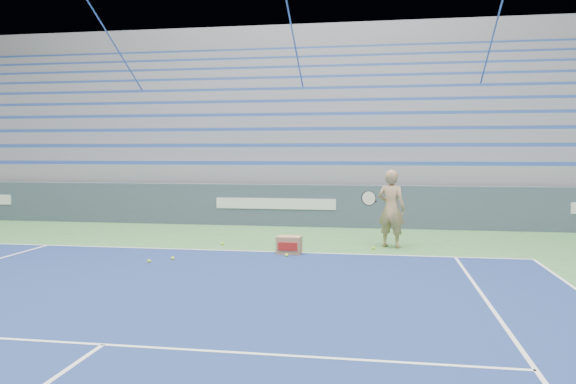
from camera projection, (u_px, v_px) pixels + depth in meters
The scene contains 9 objects.
sponsor_barrier at pixel (276, 205), 14.93m from camera, with size 30.00×0.32×1.10m.
bleachers at pixel (305, 141), 20.43m from camera, with size 31.00×9.15×7.30m.
tennis_player at pixel (391, 209), 11.46m from camera, with size 0.95×0.91×1.60m.
ball_box at pixel (289, 245), 10.75m from camera, with size 0.46×0.36×0.34m.
tennis_ball_0 at pixel (222, 243), 11.80m from camera, with size 0.07×0.07×0.07m, color #C2EB30.
tennis_ball_1 at pixel (149, 261), 9.86m from camera, with size 0.07×0.07×0.07m, color #C2EB30.
tennis_ball_2 at pixel (287, 255), 10.43m from camera, with size 0.07×0.07×0.07m, color #C2EB30.
tennis_ball_3 at pixel (373, 248), 11.23m from camera, with size 0.07×0.07×0.07m, color #C2EB30.
tennis_ball_4 at pixel (173, 258), 10.13m from camera, with size 0.07×0.07×0.07m, color #C2EB30.
Camera 1 is at (2.74, 1.27, 1.94)m, focal length 35.00 mm.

